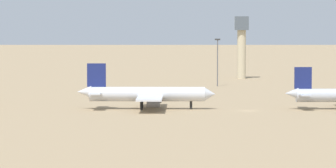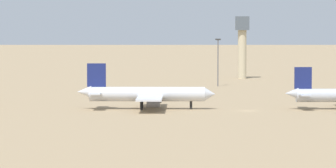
{
  "view_description": "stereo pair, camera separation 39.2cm",
  "coord_description": "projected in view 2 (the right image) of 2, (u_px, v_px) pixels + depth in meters",
  "views": [
    {
      "loc": [
        -7.51,
        -238.32,
        20.37
      ],
      "look_at": [
        -19.03,
        4.81,
        6.0
      ],
      "focal_mm": 108.55,
      "sensor_mm": 36.0,
      "label": 1
    },
    {
      "loc": [
        -7.12,
        -238.3,
        20.37
      ],
      "look_at": [
        -19.03,
        4.81,
        6.0
      ],
      "focal_mm": 108.55,
      "sensor_mm": 36.0,
      "label": 2
    }
  ],
  "objects": [
    {
      "name": "parked_jet_navy_2",
      "position": [
        146.0,
        94.0,
        242.93
      ],
      "size": [
        33.26,
        27.88,
        11.0
      ],
      "rotation": [
        0.0,
        0.0,
        0.03
      ],
      "color": "silver",
      "rests_on": "ground"
    },
    {
      "name": "light_pole_west",
      "position": [
        218.0,
        59.0,
        332.32
      ],
      "size": [
        1.8,
        0.5,
        15.65
      ],
      "color": "#59595E",
      "rests_on": "ground"
    },
    {
      "name": "ground",
      "position": [
        248.0,
        111.0,
        238.45
      ],
      "size": [
        4000.0,
        4000.0,
        0.0
      ],
      "primitive_type": "plane",
      "color": "#9E8460"
    },
    {
      "name": "ridge_center",
      "position": [
        207.0,
        8.0,
        1152.17
      ],
      "size": [
        242.93,
        190.18,
        78.22
      ],
      "primitive_type": "pyramid",
      "rotation": [
        0.0,
        0.0,
        0.1
      ],
      "color": "slate",
      "rests_on": "ground"
    },
    {
      "name": "control_tower",
      "position": [
        242.0,
        41.0,
        378.79
      ],
      "size": [
        5.2,
        5.2,
        23.3
      ],
      "color": "#C6B793",
      "rests_on": "ground"
    }
  ]
}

